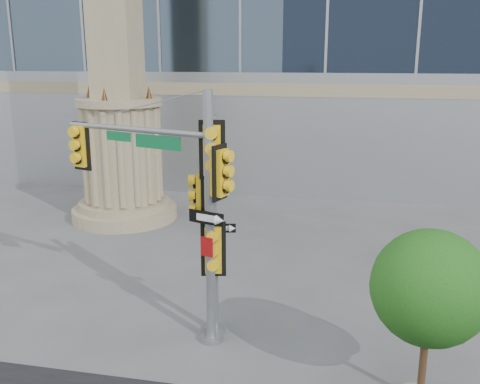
# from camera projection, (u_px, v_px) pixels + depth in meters

# --- Properties ---
(ground) EXTENTS (120.00, 120.00, 0.00)m
(ground) POSITION_uv_depth(u_px,v_px,m) (203.00, 337.00, 13.22)
(ground) COLOR #545456
(ground) RESTS_ON ground
(monument) EXTENTS (4.40, 4.40, 16.60)m
(monument) POSITION_uv_depth(u_px,v_px,m) (118.00, 88.00, 21.59)
(monument) COLOR gray
(monument) RESTS_ON ground
(main_signal_pole) EXTENTS (4.54, 1.81, 6.05)m
(main_signal_pole) POSITION_uv_depth(u_px,v_px,m) (171.00, 187.00, 12.68)
(main_signal_pole) COLOR slate
(main_signal_pole) RESTS_ON ground
(secondary_signal_pole) EXTENTS (1.00, 0.72, 5.45)m
(secondary_signal_pole) POSITION_uv_depth(u_px,v_px,m) (211.00, 211.00, 12.63)
(secondary_signal_pole) COLOR slate
(secondary_signal_pole) RESTS_ON ground
(street_tree) EXTENTS (2.32, 2.26, 3.61)m
(street_tree) POSITION_uv_depth(u_px,v_px,m) (432.00, 292.00, 10.19)
(street_tree) COLOR gray
(street_tree) RESTS_ON ground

